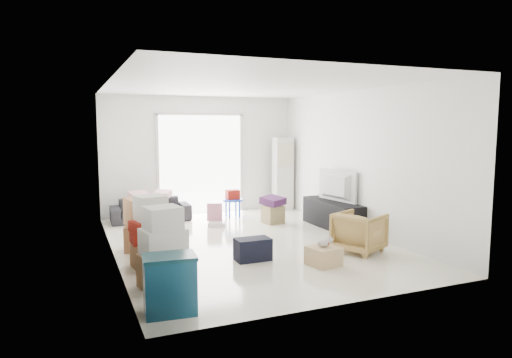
{
  "coord_description": "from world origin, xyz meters",
  "views": [
    {
      "loc": [
        -2.87,
        -7.24,
        2.03
      ],
      "look_at": [
        0.23,
        0.2,
        1.09
      ],
      "focal_mm": 32.0,
      "sensor_mm": 36.0,
      "label": 1
    }
  ],
  "objects_px": {
    "armchair": "(359,230)",
    "ottoman": "(273,214)",
    "sofa": "(151,206)",
    "kids_table": "(233,198)",
    "tv_console": "(333,214)",
    "storage_bins": "(170,284)",
    "television": "(333,198)",
    "wood_crate": "(323,256)",
    "ac_tower": "(283,174)"
  },
  "relations": [
    {
      "from": "armchair",
      "to": "ottoman",
      "type": "height_order",
      "value": "armchair"
    },
    {
      "from": "sofa",
      "to": "kids_table",
      "type": "bearing_deg",
      "value": -7.29
    },
    {
      "from": "tv_console",
      "to": "storage_bins",
      "type": "relative_size",
      "value": 2.48
    },
    {
      "from": "armchair",
      "to": "kids_table",
      "type": "xyz_separation_m",
      "value": [
        -0.93,
        3.46,
        0.08
      ]
    },
    {
      "from": "armchair",
      "to": "sofa",
      "type": "bearing_deg",
      "value": 10.87
    },
    {
      "from": "tv_console",
      "to": "kids_table",
      "type": "bearing_deg",
      "value": 130.26
    },
    {
      "from": "television",
      "to": "wood_crate",
      "type": "relative_size",
      "value": 2.61
    },
    {
      "from": "storage_bins",
      "to": "kids_table",
      "type": "xyz_separation_m",
      "value": [
        2.41,
        4.71,
        0.11
      ]
    },
    {
      "from": "sofa",
      "to": "wood_crate",
      "type": "relative_size",
      "value": 4.03
    },
    {
      "from": "ac_tower",
      "to": "wood_crate",
      "type": "height_order",
      "value": "ac_tower"
    },
    {
      "from": "sofa",
      "to": "ottoman",
      "type": "xyz_separation_m",
      "value": [
        2.33,
        -1.21,
        -0.14
      ]
    },
    {
      "from": "ac_tower",
      "to": "tv_console",
      "type": "bearing_deg",
      "value": -88.69
    },
    {
      "from": "kids_table",
      "to": "tv_console",
      "type": "bearing_deg",
      "value": -49.74
    },
    {
      "from": "television",
      "to": "sofa",
      "type": "relative_size",
      "value": 0.65
    },
    {
      "from": "storage_bins",
      "to": "ottoman",
      "type": "relative_size",
      "value": 1.74
    },
    {
      "from": "television",
      "to": "sofa",
      "type": "distance_m",
      "value": 3.86
    },
    {
      "from": "television",
      "to": "storage_bins",
      "type": "relative_size",
      "value": 1.65
    },
    {
      "from": "television",
      "to": "armchair",
      "type": "xyz_separation_m",
      "value": [
        -0.56,
        -1.69,
        -0.25
      ]
    },
    {
      "from": "television",
      "to": "ac_tower",
      "type": "bearing_deg",
      "value": -7.32
    },
    {
      "from": "wood_crate",
      "to": "armchair",
      "type": "bearing_deg",
      "value": 23.98
    },
    {
      "from": "sofa",
      "to": "storage_bins",
      "type": "relative_size",
      "value": 2.56
    },
    {
      "from": "sofa",
      "to": "ottoman",
      "type": "bearing_deg",
      "value": -25.83
    },
    {
      "from": "ac_tower",
      "to": "wood_crate",
      "type": "xyz_separation_m",
      "value": [
        -1.42,
        -4.28,
        -0.74
      ]
    },
    {
      "from": "tv_console",
      "to": "sofa",
      "type": "relative_size",
      "value": 0.97
    },
    {
      "from": "tv_console",
      "to": "sofa",
      "type": "distance_m",
      "value": 3.85
    },
    {
      "from": "sofa",
      "to": "ottoman",
      "type": "height_order",
      "value": "sofa"
    },
    {
      "from": "tv_console",
      "to": "television",
      "type": "bearing_deg",
      "value": 0.0
    },
    {
      "from": "sofa",
      "to": "storage_bins",
      "type": "xyz_separation_m",
      "value": [
        -0.64,
        -4.99,
        0.0
      ]
    },
    {
      "from": "sofa",
      "to": "kids_table",
      "type": "distance_m",
      "value": 1.79
    },
    {
      "from": "tv_console",
      "to": "ottoman",
      "type": "relative_size",
      "value": 4.32
    },
    {
      "from": "sofa",
      "to": "kids_table",
      "type": "xyz_separation_m",
      "value": [
        1.76,
        -0.28,
        0.11
      ]
    },
    {
      "from": "tv_console",
      "to": "television",
      "type": "distance_m",
      "value": 0.34
    },
    {
      "from": "storage_bins",
      "to": "wood_crate",
      "type": "relative_size",
      "value": 1.58
    },
    {
      "from": "television",
      "to": "wood_crate",
      "type": "height_order",
      "value": "television"
    },
    {
      "from": "television",
      "to": "storage_bins",
      "type": "height_order",
      "value": "television"
    },
    {
      "from": "television",
      "to": "ottoman",
      "type": "relative_size",
      "value": 2.88
    },
    {
      "from": "wood_crate",
      "to": "tv_console",
      "type": "bearing_deg",
      "value": 54.98
    },
    {
      "from": "television",
      "to": "armchair",
      "type": "height_order",
      "value": "armchair"
    },
    {
      "from": "ac_tower",
      "to": "sofa",
      "type": "distance_m",
      "value": 3.26
    },
    {
      "from": "sofa",
      "to": "armchair",
      "type": "bearing_deg",
      "value": -52.52
    },
    {
      "from": "ottoman",
      "to": "wood_crate",
      "type": "relative_size",
      "value": 0.9
    },
    {
      "from": "wood_crate",
      "to": "television",
      "type": "bearing_deg",
      "value": 54.98
    },
    {
      "from": "ac_tower",
      "to": "storage_bins",
      "type": "distance_m",
      "value": 6.44
    },
    {
      "from": "television",
      "to": "armchair",
      "type": "bearing_deg",
      "value": 152.99
    },
    {
      "from": "sofa",
      "to": "ottoman",
      "type": "distance_m",
      "value": 2.62
    },
    {
      "from": "storage_bins",
      "to": "kids_table",
      "type": "height_order",
      "value": "storage_bins"
    },
    {
      "from": "armchair",
      "to": "tv_console",
      "type": "bearing_deg",
      "value": -43.37
    },
    {
      "from": "armchair",
      "to": "storage_bins",
      "type": "xyz_separation_m",
      "value": [
        -3.34,
        -1.25,
        -0.03
      ]
    },
    {
      "from": "kids_table",
      "to": "ac_tower",
      "type": "bearing_deg",
      "value": 16.47
    },
    {
      "from": "tv_console",
      "to": "kids_table",
      "type": "distance_m",
      "value": 2.32
    }
  ]
}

